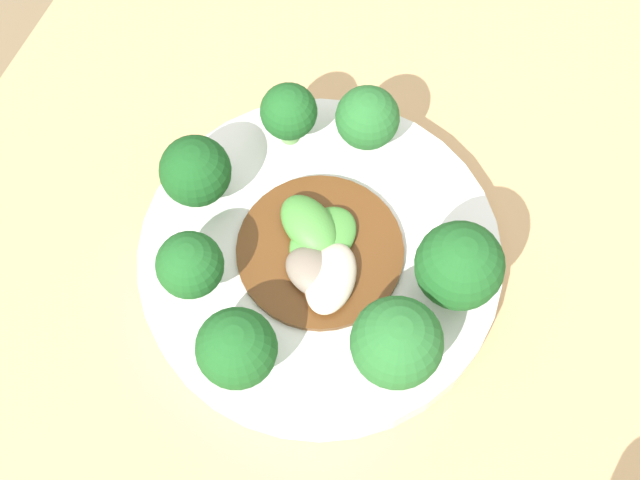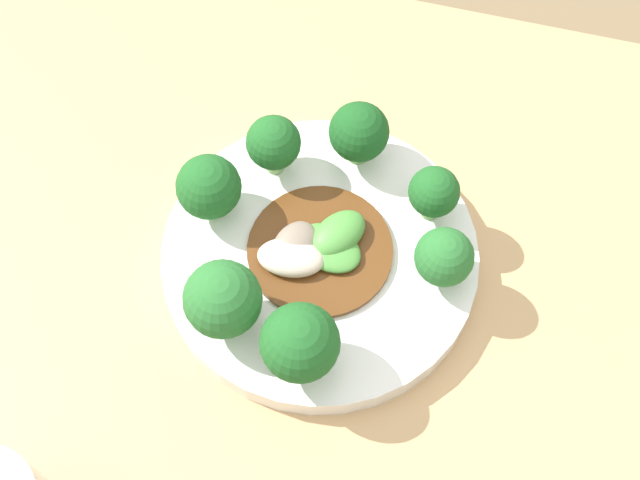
% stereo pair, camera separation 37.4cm
% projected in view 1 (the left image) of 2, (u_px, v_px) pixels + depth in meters
% --- Properties ---
extents(ground_plane, '(8.00, 8.00, 0.00)m').
position_uv_depth(ground_plane, '(360.00, 443.00, 1.28)').
color(ground_plane, '#7F6B4C').
extents(table, '(0.96, 0.67, 0.71)m').
position_uv_depth(table, '(374.00, 374.00, 0.96)').
color(table, tan).
rests_on(table, ground_plane).
extents(plate, '(0.25, 0.25, 0.02)m').
position_uv_depth(plate, '(320.00, 259.00, 0.62)').
color(plate, white).
rests_on(plate, table).
extents(broccoli_southwest, '(0.06, 0.06, 0.07)m').
position_uv_depth(broccoli_southwest, '(397.00, 343.00, 0.54)').
color(broccoli_southwest, '#70A356').
rests_on(broccoli_southwest, plate).
extents(broccoli_west, '(0.05, 0.05, 0.06)m').
position_uv_depth(broccoli_west, '(237.00, 349.00, 0.55)').
color(broccoli_west, '#89B76B').
rests_on(broccoli_west, plate).
extents(broccoli_north, '(0.05, 0.05, 0.06)m').
position_uv_depth(broccoli_north, '(196.00, 172.00, 0.60)').
color(broccoli_north, '#7AAD5B').
rests_on(broccoli_north, plate).
extents(broccoli_south, '(0.06, 0.06, 0.07)m').
position_uv_depth(broccoli_south, '(459.00, 266.00, 0.56)').
color(broccoli_south, '#70A356').
rests_on(broccoli_south, plate).
extents(broccoli_northeast, '(0.04, 0.04, 0.05)m').
position_uv_depth(broccoli_northeast, '(289.00, 112.00, 0.62)').
color(broccoli_northeast, '#70A356').
rests_on(broccoli_northeast, plate).
extents(broccoli_east, '(0.05, 0.05, 0.05)m').
position_uv_depth(broccoli_east, '(367.00, 118.00, 0.62)').
color(broccoli_east, '#70A356').
rests_on(broccoli_east, plate).
extents(broccoli_northwest, '(0.04, 0.04, 0.06)m').
position_uv_depth(broccoli_northwest, '(190.00, 266.00, 0.57)').
color(broccoli_northwest, '#89B76B').
rests_on(broccoli_northwest, plate).
extents(stirfry_center, '(0.11, 0.11, 0.02)m').
position_uv_depth(stirfry_center, '(320.00, 252.00, 0.60)').
color(stirfry_center, '#5B3314').
rests_on(stirfry_center, plate).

